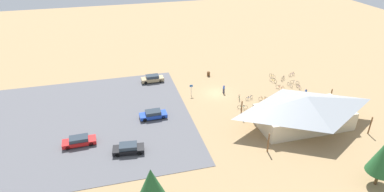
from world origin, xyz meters
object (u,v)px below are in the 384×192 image
Objects in this scene: bicycle_yellow_yard_front at (272,76)px; bicycle_purple_lone_east at (292,74)px; bike_pavilion at (305,109)px; bicycle_red_back_row at (280,88)px; bicycle_green_lone_west at (239,98)px; bicycle_purple_yard_center at (299,87)px; lot_sign at (191,88)px; bicycle_yellow_yard_right at (273,81)px; trash_bin at (208,74)px; visitor_by_pavilion at (306,93)px; car_tan_near_entry at (152,79)px; bicycle_teal_front_row at (242,107)px; visitor_near_lot at (224,89)px; bicycle_blue_yard_left at (249,98)px; bicycle_orange_near_porch at (264,99)px; visitor_crossing_yard at (314,97)px; pine_far_west at (152,189)px; bicycle_black_near_sign at (283,78)px; car_red_far_end at (79,141)px; car_blue_end_stall at (153,114)px; car_black_front_row at (128,148)px; bicycle_silver_edge_south at (290,85)px; bicycle_white_by_bin at (295,82)px.

bicycle_purple_lone_east is at bearing 177.00° from bicycle_yellow_yard_front.
bike_pavilion is 12.53m from bicycle_red_back_row.
bicycle_green_lone_west is 0.94× the size of bicycle_purple_yard_center.
bicycle_yellow_yard_right is (-17.05, -1.08, -1.05)m from lot_sign.
trash_bin reaches higher than bicycle_yellow_yard_right.
visitor_by_pavilion is at bearing 168.35° from bicycle_green_lone_west.
car_tan_near_entry is (5.94, -7.44, -0.66)m from lot_sign.
bicycle_teal_front_row is (-7.08, 7.10, -1.03)m from lot_sign.
visitor_near_lot is (1.08, -6.35, 0.53)m from bicycle_teal_front_row.
bicycle_purple_lone_east is at bearing -150.21° from bicycle_blue_yard_left.
bicycle_orange_near_porch is 0.96× the size of visitor_crossing_yard.
pine_far_west is at bearing 31.15° from visitor_crossing_yard.
visitor_by_pavilion is (-9.97, 1.99, 0.60)m from bicycle_blue_yard_left.
bicycle_teal_front_row is 0.95× the size of bicycle_orange_near_porch.
trash_bin is 0.13× the size of pine_far_west.
pine_far_west reaches higher than lot_sign.
lot_sign is 1.30× the size of bicycle_orange_near_porch.
visitor_near_lot is at bearing 9.62° from bicycle_black_near_sign.
bicycle_green_lone_west is 1.01× the size of bicycle_blue_yard_left.
bicycle_orange_near_porch is at bearing 50.92° from bicycle_yellow_yard_right.
visitor_crossing_yard is (-12.30, 4.04, 0.58)m from bicycle_green_lone_west.
lot_sign is at bearing 52.57° from trash_bin.
car_red_far_end is 2.64× the size of visitor_crossing_yard.
car_blue_end_stall is (28.36, 3.45, 0.31)m from bicycle_purple_yard_center.
bicycle_red_back_row is 0.87× the size of visitor_crossing_yard.
trash_bin is at bearing -130.32° from car_black_front_row.
bicycle_silver_edge_south is at bearing 175.58° from lot_sign.
bicycle_silver_edge_south is (-5.11, -12.60, -2.50)m from bike_pavilion.
pine_far_west is 4.06× the size of visitor_crossing_yard.
visitor_near_lot reaches higher than bicycle_blue_yard_left.
visitor_crossing_yard is (-14.49, 15.27, 0.48)m from trash_bin.
car_black_front_row is 1.01× the size of car_blue_end_stall.
car_tan_near_entry reaches higher than bicycle_yellow_yard_right.
lot_sign is at bearing -24.19° from bicycle_blue_yard_left.
bicycle_orange_near_porch is (2.30, -8.74, -2.46)m from bike_pavilion.
visitor_crossing_yard is at bearing 153.11° from visitor_near_lot.
pine_far_west reaches higher than bicycle_orange_near_porch.
bicycle_blue_yard_left is (12.56, 7.19, 0.01)m from bicycle_purple_lone_east.
bicycle_yellow_yard_right is at bearing -129.08° from bicycle_orange_near_porch.
car_black_front_row reaches higher than bicycle_yellow_yard_right.
visitor_crossing_yard reaches higher than car_black_front_row.
bicycle_red_back_row is (2.52, 3.62, 0.01)m from bicycle_black_near_sign.
bicycle_black_near_sign is 0.89× the size of bicycle_yellow_yard_right.
pine_far_west is 21.32m from car_blue_end_stall.
lot_sign is 1.25× the size of visitor_crossing_yard.
car_red_far_end is (33.30, -3.50, -2.15)m from bike_pavilion.
bicycle_purple_yard_center is 5.29m from visitor_crossing_yard.
bicycle_teal_front_row is 0.98× the size of bicycle_blue_yard_left.
lot_sign is 9.54m from car_tan_near_entry.
bicycle_white_by_bin is 0.31× the size of car_blue_end_stall.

